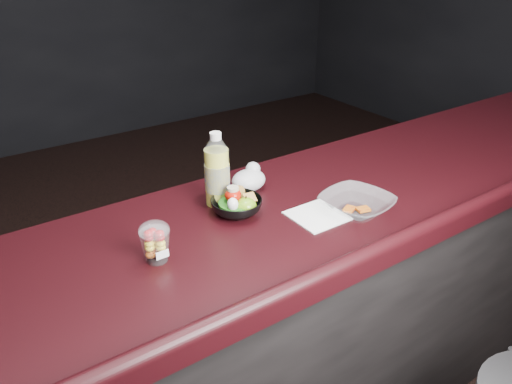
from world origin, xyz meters
TOP-DOWN VIEW (x-y plane):
  - counter at (0.00, 0.30)m, footprint 4.06×0.71m
  - lemonade_bottle at (-0.04, 0.46)m, footprint 0.08×0.08m
  - fruit_cup at (-0.34, 0.27)m, footprint 0.08×0.08m
  - green_apple at (-0.01, 0.34)m, footprint 0.07×0.07m
  - plastic_bag at (0.10, 0.49)m, footprint 0.12×0.10m
  - snack_bowl at (-0.03, 0.37)m, footprint 0.19×0.19m
  - takeout_bowl at (0.29, 0.16)m, footprint 0.26×0.26m
  - paper_napkin at (0.17, 0.21)m, footprint 0.16×0.16m

SIDE VIEW (x-z plane):
  - counter at x=0.00m, z-range 0.00..1.02m
  - paper_napkin at x=0.17m, z-range 1.02..1.02m
  - takeout_bowl at x=0.29m, z-range 1.02..1.07m
  - snack_bowl at x=-0.03m, z-range 1.01..1.09m
  - green_apple at x=-0.01m, z-range 1.02..1.09m
  - plastic_bag at x=0.10m, z-range 1.01..1.11m
  - fruit_cup at x=-0.34m, z-range 1.02..1.14m
  - lemonade_bottle at x=-0.04m, z-range 1.00..1.25m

